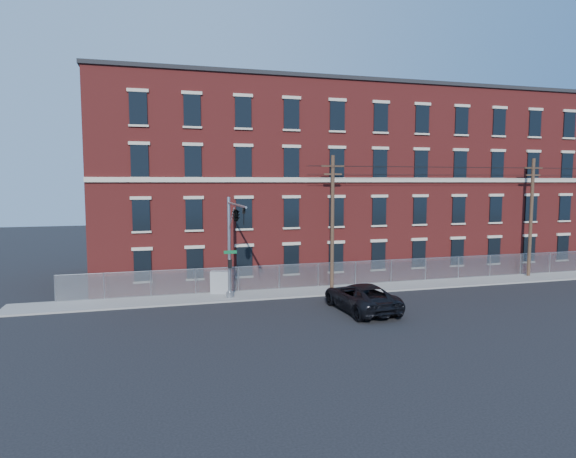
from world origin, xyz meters
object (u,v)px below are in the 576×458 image
Objects in this scene: utility_pole_near at (332,219)px; utility_cabinet at (220,282)px; pickup_truck at (361,297)px; traffic_signal_mast at (234,225)px.

utility_pole_near is 6.24× the size of utility_cabinet.
pickup_truck is at bearing -94.06° from utility_pole_near.
traffic_signal_mast reaches higher than pickup_truck.
utility_pole_near is (8.00, 3.42, -0.05)m from traffic_signal_mast.
utility_pole_near is 7.84m from pickup_truck.
traffic_signal_mast is at bearing -156.86° from utility_pole_near.
utility_pole_near is at bearing 23.14° from traffic_signal_mast.
traffic_signal_mast is 1.10× the size of pickup_truck.
pickup_truck is at bearing -26.04° from utility_cabinet.
traffic_signal_mast is at bearing -68.17° from utility_cabinet.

